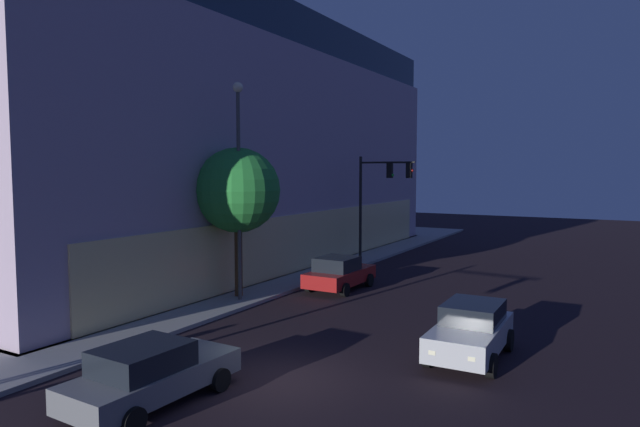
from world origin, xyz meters
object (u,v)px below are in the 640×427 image
at_px(traffic_light_far_corner, 380,187).
at_px(sidewalk_tree, 238,191).
at_px(modern_building, 170,146).
at_px(car_grey, 151,373).
at_px(car_red, 339,273).
at_px(car_silver, 471,330).
at_px(street_lamp_sidewalk, 239,167).

relative_size(traffic_light_far_corner, sidewalk_tree, 0.98).
xyz_separation_m(modern_building, car_grey, (-18.23, -17.00, -6.64)).
relative_size(sidewalk_tree, car_grey, 1.44).
height_order(traffic_light_far_corner, car_red, traffic_light_far_corner).
height_order(traffic_light_far_corner, car_silver, traffic_light_far_corner).
height_order(traffic_light_far_corner, sidewalk_tree, sidewalk_tree).
bearing_deg(modern_building, car_silver, -115.47).
relative_size(car_grey, car_red, 1.08).
bearing_deg(street_lamp_sidewalk, car_red, -29.72).
distance_m(street_lamp_sidewalk, car_grey, 11.72).
height_order(modern_building, car_red, modern_building).
distance_m(modern_building, car_red, 16.94).
xyz_separation_m(sidewalk_tree, car_red, (3.95, -3.03, -4.06)).
distance_m(traffic_light_far_corner, street_lamp_sidewalk, 12.73).
bearing_deg(sidewalk_tree, traffic_light_far_corner, -7.67).
bearing_deg(street_lamp_sidewalk, car_silver, -102.06).
distance_m(car_grey, car_red, 14.13).
xyz_separation_m(modern_building, street_lamp_sidewalk, (-8.71, -12.46, -1.53)).
bearing_deg(modern_building, car_grey, -136.99).
bearing_deg(car_silver, car_red, 50.00).
height_order(modern_building, car_grey, modern_building).
bearing_deg(street_lamp_sidewalk, car_grey, -154.47).
xyz_separation_m(street_lamp_sidewalk, car_grey, (-9.51, -4.54, -5.12)).
bearing_deg(car_red, modern_building, 74.23).
xyz_separation_m(traffic_light_far_corner, car_grey, (-22.14, -3.39, -3.94)).
bearing_deg(traffic_light_far_corner, modern_building, 106.02).
distance_m(modern_building, traffic_light_far_corner, 14.42).
bearing_deg(street_lamp_sidewalk, modern_building, 55.03).
height_order(car_grey, car_red, car_red).
bearing_deg(modern_building, traffic_light_far_corner, -73.98).
distance_m(sidewalk_tree, car_silver, 12.09).
xyz_separation_m(street_lamp_sidewalk, car_silver, (-2.26, -10.59, -5.03)).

